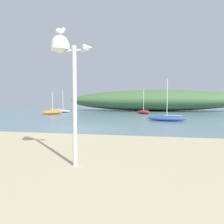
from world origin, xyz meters
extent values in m
plane|color=slate|center=(0.00, 0.00, 0.00)|extent=(120.00, 120.00, 0.00)
ellipsoid|color=#476B3D|center=(5.93, 30.94, 2.37)|extent=(38.96, 11.57, 4.75)
cylinder|color=silver|center=(3.02, -8.48, 1.83)|extent=(0.12, 0.12, 3.26)
cylinder|color=silver|center=(3.02, -8.48, 3.33)|extent=(0.80, 0.07, 0.07)
cylinder|color=white|center=(2.63, -8.48, 3.45)|extent=(0.51, 0.51, 0.16)
sphere|color=white|center=(2.63, -8.48, 3.53)|extent=(0.47, 0.47, 0.47)
cone|color=silver|center=(3.42, -8.48, 3.39)|extent=(0.23, 0.20, 0.20)
cylinder|color=orange|center=(2.61, -8.47, 3.79)|extent=(0.01, 0.01, 0.05)
cylinder|color=orange|center=(2.64, -8.50, 3.79)|extent=(0.01, 0.01, 0.05)
ellipsoid|color=white|center=(2.63, -8.48, 3.88)|extent=(0.25, 0.24, 0.13)
ellipsoid|color=#9EA0A8|center=(2.63, -8.48, 3.90)|extent=(0.23, 0.21, 0.05)
sphere|color=white|center=(2.70, -8.42, 3.94)|extent=(0.09, 0.09, 0.09)
cone|color=gold|center=(2.75, -8.37, 3.94)|extent=(0.06, 0.05, 0.03)
ellipsoid|color=orange|center=(-10.24, 14.97, 0.35)|extent=(3.08, 3.45, 0.71)
cylinder|color=silver|center=(-10.24, 14.97, 2.03)|extent=(0.08, 0.08, 3.07)
cylinder|color=silver|center=(-9.91, 15.38, 0.75)|extent=(1.03, 1.27, 0.06)
ellipsoid|color=#B72D28|center=(4.26, 19.05, 0.31)|extent=(2.88, 3.20, 0.61)
cylinder|color=silver|center=(4.26, 19.05, 2.31)|extent=(0.08, 0.08, 3.76)
cylinder|color=silver|center=(4.56, 18.68, 0.68)|extent=(0.93, 1.14, 0.06)
ellipsoid|color=#2D4C9E|center=(6.94, 6.98, 0.26)|extent=(4.06, 1.65, 0.51)
cylinder|color=silver|center=(6.94, 6.98, 2.38)|extent=(0.08, 0.08, 4.03)
cylinder|color=silver|center=(7.53, 6.90, 0.61)|extent=(1.77, 0.30, 0.06)
ellipsoid|color=white|center=(-11.23, 20.92, 0.26)|extent=(4.29, 3.30, 0.53)
cylinder|color=silver|center=(-11.23, 20.92, 2.44)|extent=(0.08, 0.08, 4.14)
cylinder|color=silver|center=(-11.76, 21.22, 0.62)|extent=(1.63, 0.96, 0.06)
camera|label=1|loc=(4.98, -13.34, 1.95)|focal=30.32mm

